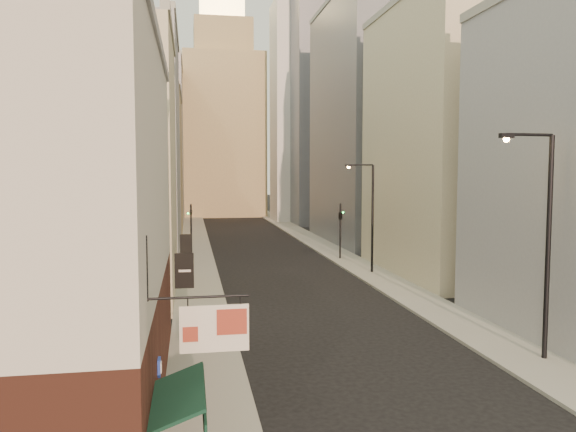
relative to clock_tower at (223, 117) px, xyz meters
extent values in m
cube|color=#98978A|center=(-5.50, -37.00, -17.56)|extent=(3.00, 140.00, 0.15)
cube|color=#98978A|center=(7.50, -37.00, -17.56)|extent=(3.00, 140.00, 0.15)
cube|color=#5B2D22|center=(-10.00, -83.00, -15.63)|extent=(6.00, 16.00, 4.00)
cube|color=beige|center=(-10.00, -83.00, -9.63)|extent=(6.00, 16.00, 8.00)
cube|color=gray|center=(-7.20, -83.00, -5.53)|extent=(0.60, 16.00, 0.40)
cylinder|color=black|center=(-5.90, -89.00, -12.73)|extent=(2.40, 0.06, 0.06)
cube|color=beige|center=(-5.50, -89.00, -13.48)|extent=(1.60, 0.06, 1.10)
cube|color=#9A3222|center=(-5.10, -89.00, -13.33)|extent=(0.70, 0.10, 0.60)
cube|color=#9A3222|center=(-6.05, -89.00, -13.58)|extent=(0.35, 0.10, 0.35)
cube|color=black|center=(-6.35, -88.80, -15.08)|extent=(1.25, 3.00, 0.52)
cube|color=black|center=(-5.75, -88.80, -15.58)|extent=(0.06, 3.00, 0.80)
cube|color=#213EB5|center=(-6.95, -85.80, -15.43)|extent=(0.08, 0.40, 0.50)
cube|color=black|center=(-6.30, -78.00, -14.03)|extent=(0.80, 0.08, 1.50)
cube|color=black|center=(-6.30, -68.00, -14.23)|extent=(0.70, 0.08, 1.30)
cube|color=#BEB48F|center=(-11.00, -66.00, -9.63)|extent=(8.00, 12.00, 16.00)
cube|color=gray|center=(-11.00, -50.00, -7.63)|extent=(8.00, 16.00, 20.00)
cube|color=#9B8961|center=(-11.00, -32.00, -9.13)|extent=(8.00, 18.00, 17.00)
cube|color=gray|center=(-11.00, -12.00, -5.63)|extent=(8.00, 20.00, 24.00)
cube|color=#BEB48F|center=(13.00, -62.00, -7.63)|extent=(8.00, 16.00, 20.00)
cube|color=gray|center=(13.00, -42.00, -4.63)|extent=(8.00, 20.00, 26.00)
cube|color=gray|center=(19.00, -14.00, 7.37)|extent=(20.00, 22.00, 50.00)
cube|color=#9B8961|center=(0.00, 0.00, -3.63)|extent=(14.00, 14.00, 28.00)
cube|color=#9B8961|center=(0.00, 0.00, 13.37)|extent=(10.00, 10.00, 6.00)
cylinder|color=#FFCC72|center=(0.00, 0.00, 18.87)|extent=(8.00, 8.00, 5.00)
cube|color=silver|center=(11.00, -14.00, -0.63)|extent=(8.00, 8.00, 34.00)
cylinder|color=black|center=(8.23, -81.49, -13.02)|extent=(0.21, 0.21, 9.23)
cylinder|color=black|center=(7.20, -81.54, -8.41)|extent=(2.05, 0.23, 0.12)
cube|color=black|center=(6.18, -81.59, -8.46)|extent=(0.57, 0.25, 0.18)
sphere|color=#F89D3E|center=(6.18, -81.59, -8.59)|extent=(0.25, 0.25, 0.25)
cylinder|color=black|center=(7.60, -61.19, -13.49)|extent=(0.18, 0.18, 8.29)
cylinder|color=black|center=(6.73, -60.89, -9.34)|extent=(1.78, 0.71, 0.11)
cube|color=black|center=(5.86, -60.59, -9.39)|extent=(0.55, 0.36, 0.17)
sphere|color=#F89D3E|center=(5.86, -60.59, -9.51)|extent=(0.22, 0.22, 0.22)
cylinder|color=black|center=(-5.96, -52.83, -15.13)|extent=(0.16, 0.16, 5.00)
imported|color=black|center=(-5.96, -52.83, -13.43)|extent=(0.53, 0.53, 1.25)
sphere|color=#19E533|center=(-6.21, -52.83, -13.43)|extent=(0.16, 0.16, 0.16)
cylinder|color=black|center=(6.99, -54.20, -15.13)|extent=(0.16, 0.16, 5.00)
imported|color=black|center=(6.99, -54.20, -13.43)|extent=(0.73, 0.73, 1.33)
sphere|color=#19E533|center=(7.24, -54.20, -13.43)|extent=(0.16, 0.16, 0.16)
camera|label=1|loc=(-6.01, -101.82, -9.87)|focal=35.00mm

